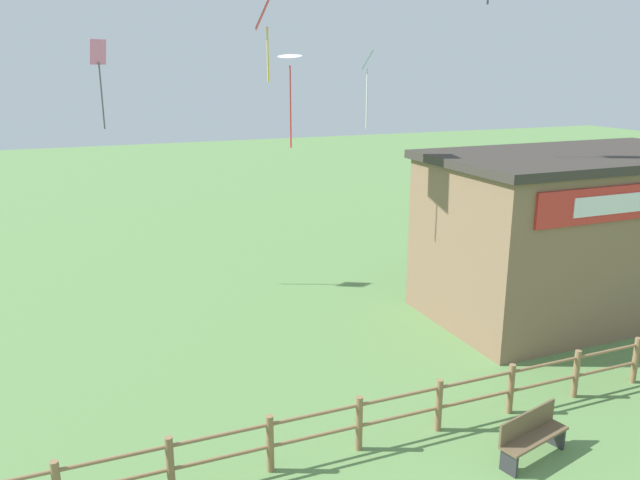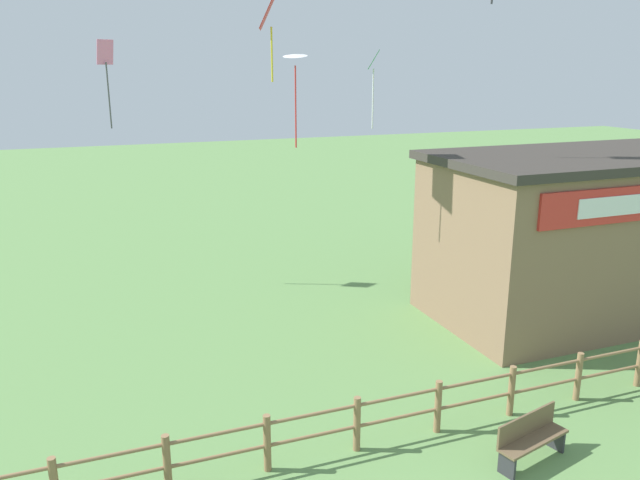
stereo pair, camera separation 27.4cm
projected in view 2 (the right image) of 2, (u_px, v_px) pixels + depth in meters
name	position (u px, v px, depth m)	size (l,w,h in m)	color
wooden_fence	(357.00, 421.00, 11.97)	(14.49, 0.14, 1.13)	olive
seaside_building	(583.00, 234.00, 18.45)	(9.11, 5.01, 4.84)	#84664C
park_bench_by_building	(531.00, 437.00, 11.68)	(1.67, 0.79, 0.93)	brown
kite_white_delta	(295.00, 63.00, 19.14)	(1.06, 1.06, 2.92)	white
kite_green_diamond	(373.00, 75.00, 20.99)	(0.58, 0.64, 2.60)	green
kite_red_diamond	(271.00, 10.00, 16.26)	(0.89, 1.13, 2.59)	red
kite_pink_diamond	(106.00, 69.00, 19.88)	(0.58, 0.40, 2.78)	pink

